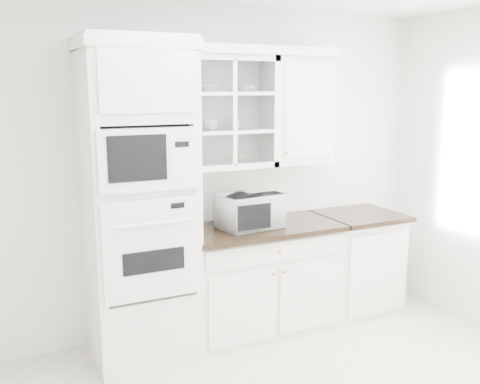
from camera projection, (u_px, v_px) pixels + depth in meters
room_shell at (298, 132)px, 3.28m from camera, size 4.00×3.50×2.70m
oven_column at (139, 204)px, 3.95m from camera, size 0.76×0.68×2.40m
base_cabinet_run at (260, 277)px, 4.55m from camera, size 1.32×0.67×0.92m
extra_base_cabinet at (356, 261)px, 4.97m from camera, size 0.72×0.67×0.92m
upper_cabinet_glass at (226, 112)px, 4.30m from camera, size 0.80×0.33×0.90m
upper_cabinet_solid at (298, 111)px, 4.58m from camera, size 0.55×0.33×0.90m
crown_molding at (215, 50)px, 4.14m from camera, size 2.14×0.38×0.07m
countertop_microwave at (249, 210)px, 4.36m from camera, size 0.53×0.46×0.28m
bowl_a at (208, 89)px, 4.19m from camera, size 0.25×0.25×0.05m
bowl_b at (247, 89)px, 4.34m from camera, size 0.22×0.22×0.05m
cup_a at (211, 125)px, 4.26m from camera, size 0.11×0.11×0.09m
cup_b at (236, 124)px, 4.38m from camera, size 0.11×0.11×0.09m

